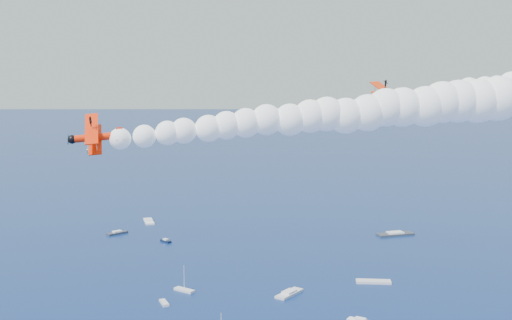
% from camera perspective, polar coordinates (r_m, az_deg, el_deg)
% --- Properties ---
extents(biplane_lead, '(9.70, 10.41, 6.73)m').
position_cam_1_polar(biplane_lead, '(100.70, 11.02, 5.21)').
color(biplane_lead, red).
extents(biplane_trail, '(9.81, 10.73, 7.54)m').
position_cam_1_polar(biplane_trail, '(83.33, -13.30, 1.89)').
color(biplane_trail, '#FF2905').
extents(smoke_trail_trail, '(57.63, 49.33, 10.26)m').
position_cam_1_polar(smoke_trail_trail, '(86.52, 5.34, 3.68)').
color(smoke_trail_trail, white).
extents(spectator_boats, '(205.17, 170.18, 0.70)m').
position_cam_1_polar(spectator_boats, '(187.59, 9.41, -12.34)').
color(spectator_boats, '#2E323D').
rests_on(spectator_boats, ground).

